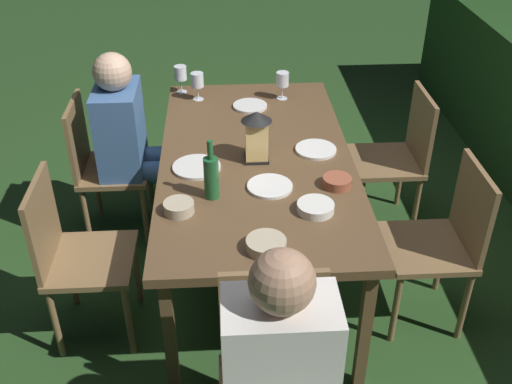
% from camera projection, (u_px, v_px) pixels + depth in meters
% --- Properties ---
extents(ground_plane, '(16.00, 16.00, 0.00)m').
position_uv_depth(ground_plane, '(256.00, 267.00, 3.48)').
color(ground_plane, '#26471E').
extents(dining_table, '(1.86, 0.98, 0.74)m').
position_uv_depth(dining_table, '(256.00, 164.00, 3.11)').
color(dining_table, brown).
rests_on(dining_table, ground).
extents(chair_side_left_a, '(0.42, 0.40, 0.87)m').
position_uv_depth(chair_side_left_a, '(102.00, 163.00, 3.53)').
color(chair_side_left_a, brown).
rests_on(chair_side_left_a, ground).
extents(person_in_blue, '(0.38, 0.47, 1.15)m').
position_uv_depth(person_in_blue, '(133.00, 139.00, 3.45)').
color(person_in_blue, '#426699').
rests_on(person_in_blue, ground).
extents(chair_side_right_b, '(0.42, 0.40, 0.87)m').
position_uv_depth(chair_side_right_b, '(442.00, 239.00, 2.91)').
color(chair_side_right_b, brown).
rests_on(chair_side_right_b, ground).
extents(chair_side_left_b, '(0.42, 0.40, 0.87)m').
position_uv_depth(chair_side_left_b, '(74.00, 252.00, 2.83)').
color(chair_side_left_b, brown).
rests_on(chair_side_left_b, ground).
extents(chair_side_right_a, '(0.42, 0.40, 0.87)m').
position_uv_depth(chair_side_right_a, '(398.00, 154.00, 3.61)').
color(chair_side_right_a, brown).
rests_on(chair_side_right_a, ground).
extents(chair_head_far, '(0.40, 0.42, 0.87)m').
position_uv_depth(chair_head_far, '(275.00, 372.00, 2.23)').
color(chair_head_far, brown).
rests_on(chair_head_far, ground).
extents(lantern_centerpiece, '(0.15, 0.15, 0.27)m').
position_uv_depth(lantern_centerpiece, '(256.00, 133.00, 2.97)').
color(lantern_centerpiece, black).
rests_on(lantern_centerpiece, dining_table).
extents(green_bottle_on_table, '(0.07, 0.07, 0.29)m').
position_uv_depth(green_bottle_on_table, '(211.00, 176.00, 2.70)').
color(green_bottle_on_table, '#1E5B2D').
rests_on(green_bottle_on_table, dining_table).
extents(wine_glass_a, '(0.08, 0.08, 0.17)m').
position_uv_depth(wine_glass_a, '(181.00, 74.00, 3.69)').
color(wine_glass_a, silver).
rests_on(wine_glass_a, dining_table).
extents(wine_glass_b, '(0.08, 0.08, 0.17)m').
position_uv_depth(wine_glass_b, '(282.00, 81.00, 3.61)').
color(wine_glass_b, silver).
rests_on(wine_glass_b, dining_table).
extents(wine_glass_c, '(0.08, 0.08, 0.17)m').
position_uv_depth(wine_glass_c, '(197.00, 81.00, 3.60)').
color(wine_glass_c, silver).
rests_on(wine_glass_c, dining_table).
extents(plate_a, '(0.21, 0.21, 0.01)m').
position_uv_depth(plate_a, '(270.00, 186.00, 2.82)').
color(plate_a, white).
rests_on(plate_a, dining_table).
extents(plate_b, '(0.20, 0.20, 0.01)m').
position_uv_depth(plate_b, '(250.00, 106.00, 3.57)').
color(plate_b, silver).
rests_on(plate_b, dining_table).
extents(plate_c, '(0.21, 0.21, 0.01)m').
position_uv_depth(plate_c, '(316.00, 149.00, 3.12)').
color(plate_c, white).
rests_on(plate_c, dining_table).
extents(plate_d, '(0.24, 0.24, 0.01)m').
position_uv_depth(plate_d, '(197.00, 167.00, 2.97)').
color(plate_d, silver).
rests_on(plate_d, dining_table).
extents(bowl_olives, '(0.16, 0.16, 0.05)m').
position_uv_depth(bowl_olives, '(266.00, 244.00, 2.42)').
color(bowl_olives, '#BCAD8E').
rests_on(bowl_olives, dining_table).
extents(bowl_bread, '(0.14, 0.14, 0.05)m').
position_uv_depth(bowl_bread, '(179.00, 207.00, 2.64)').
color(bowl_bread, '#BCAD8E').
rests_on(bowl_bread, dining_table).
extents(bowl_salad, '(0.17, 0.17, 0.04)m').
position_uv_depth(bowl_salad, '(316.00, 207.00, 2.65)').
color(bowl_salad, silver).
rests_on(bowl_salad, dining_table).
extents(bowl_dip, '(0.14, 0.14, 0.05)m').
position_uv_depth(bowl_dip, '(337.00, 181.00, 2.83)').
color(bowl_dip, '#9E5138').
rests_on(bowl_dip, dining_table).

